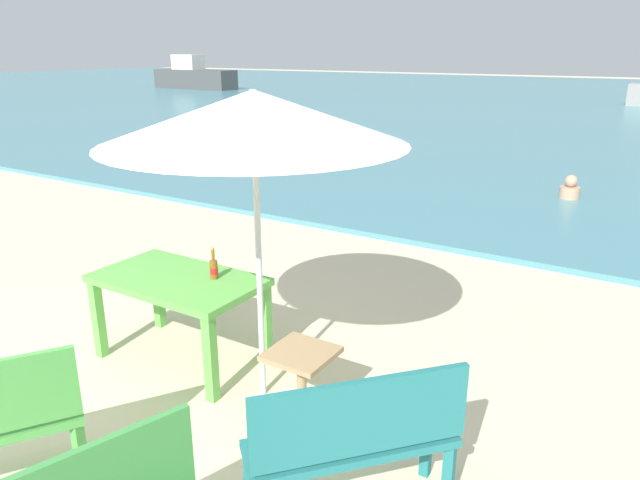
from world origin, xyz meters
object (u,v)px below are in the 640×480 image
Objects in this scene: bench_teal_center at (355,437)px; boat_fishing_trawler at (194,77)px; side_table_wood at (302,375)px; swimmer_person at (570,189)px; picnic_table_green at (178,289)px; beer_bottle_amber at (214,268)px; patio_umbrella at (254,118)px.

bench_teal_center is 36.86m from boat_fishing_trawler.
swimmer_person is at bearing 86.32° from side_table_wood.
picnic_table_green is 1.38m from side_table_wood.
side_table_wood is at bearing -7.01° from picnic_table_green.
bench_teal_center is at bearing -27.02° from beer_bottle_amber.
boat_fishing_trawler is at bearing 145.27° from swimmer_person.
patio_umbrella is 5.61× the size of swimmer_person.
patio_umbrella is (0.63, -0.20, 1.26)m from beer_bottle_amber.
patio_umbrella is 2.02× the size of bench_teal_center.
picnic_table_green is 2.27m from bench_teal_center.
patio_umbrella reaches higher than beer_bottle_amber.
bench_teal_center is at bearing -45.09° from boat_fishing_trawler.
swimmer_person is 0.07× the size of boat_fishing_trawler.
swimmer_person is at bearing 92.01° from bench_teal_center.
side_table_wood is 0.09× the size of boat_fishing_trawler.
side_table_wood is 0.47× the size of bench_teal_center.
beer_bottle_amber is at bearing 164.19° from side_table_wood.
beer_bottle_amber is 2.08m from bench_teal_center.
bench_teal_center is 0.20× the size of boat_fishing_trawler.
beer_bottle_amber is at bearing 25.19° from picnic_table_green.
patio_umbrella is 7.81m from swimmer_person.
swimmer_person is (-0.29, 8.26, -0.30)m from bench_teal_center.
beer_bottle_amber is 0.49× the size of side_table_wood.
picnic_table_green is 0.37m from beer_bottle_amber.
picnic_table_green reaches higher than swimmer_person.
bench_teal_center is 2.77× the size of swimmer_person.
picnic_table_green is 1.23× the size of bench_teal_center.
boat_fishing_trawler is (-23.91, 25.30, 0.18)m from picnic_table_green.
boat_fishing_trawler is (-24.19, 25.17, -0.02)m from beer_bottle_amber.
picnic_table_green is 1.73m from patio_umbrella.
beer_bottle_amber is 1.43m from patio_umbrella.
picnic_table_green is 5.28× the size of beer_bottle_amber.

